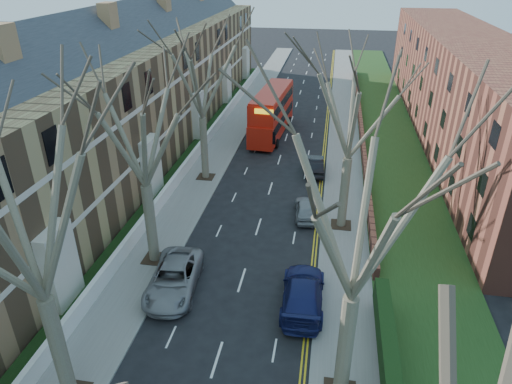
% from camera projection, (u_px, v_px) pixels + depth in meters
% --- Properties ---
extents(pavement_left, '(3.00, 102.00, 0.12)m').
position_uv_depth(pavement_left, '(230.00, 133.00, 48.55)').
color(pavement_left, slate).
rests_on(pavement_left, ground).
extents(pavement_right, '(3.00, 102.00, 0.12)m').
position_uv_depth(pavement_right, '(344.00, 140.00, 46.77)').
color(pavement_right, slate).
rests_on(pavement_right, ground).
extents(terrace_left, '(9.70, 78.00, 13.60)m').
position_uv_depth(terrace_left, '(124.00, 101.00, 40.16)').
color(terrace_left, '#886545').
rests_on(terrace_left, ground).
extents(flats_right, '(13.97, 54.00, 10.00)m').
position_uv_depth(flats_right, '(463.00, 87.00, 46.30)').
color(flats_right, brown).
rests_on(flats_right, ground).
extents(front_wall_left, '(0.30, 78.00, 1.00)m').
position_uv_depth(front_wall_left, '(194.00, 156.00, 41.53)').
color(front_wall_left, white).
rests_on(front_wall_left, ground).
extents(grass_verge_right, '(6.00, 102.00, 0.06)m').
position_uv_depth(grass_verge_right, '(390.00, 142.00, 46.06)').
color(grass_verge_right, '#1F3D16').
rests_on(grass_verge_right, ground).
extents(tree_left_mid, '(10.50, 10.50, 14.71)m').
position_uv_depth(tree_left_mid, '(18.00, 201.00, 15.25)').
color(tree_left_mid, brown).
rests_on(tree_left_mid, ground).
extents(tree_left_far, '(10.15, 10.15, 14.22)m').
position_uv_depth(tree_left_far, '(137.00, 118.00, 24.15)').
color(tree_left_far, brown).
rests_on(tree_left_far, ground).
extents(tree_left_dist, '(10.50, 10.50, 14.71)m').
position_uv_depth(tree_left_dist, '(200.00, 64.00, 34.50)').
color(tree_left_dist, brown).
rests_on(tree_left_dist, ground).
extents(tree_right_mid, '(10.50, 10.50, 14.71)m').
position_uv_depth(tree_right_mid, '(363.00, 201.00, 15.31)').
color(tree_right_mid, brown).
rests_on(tree_right_mid, ground).
extents(tree_right_far, '(10.15, 10.15, 14.22)m').
position_uv_depth(tree_right_far, '(354.00, 97.00, 27.70)').
color(tree_right_far, brown).
rests_on(tree_right_far, ground).
extents(double_decker_bus, '(3.42, 11.27, 4.64)m').
position_uv_depth(double_decker_bus, '(272.00, 114.00, 47.30)').
color(double_decker_bus, '#B81A0D').
rests_on(double_decker_bus, ground).
extents(car_left_far, '(3.07, 5.80, 1.55)m').
position_uv_depth(car_left_far, '(174.00, 278.00, 25.58)').
color(car_left_far, gray).
rests_on(car_left_far, ground).
extents(car_right_near, '(2.39, 5.57, 1.60)m').
position_uv_depth(car_right_near, '(303.00, 293.00, 24.43)').
color(car_right_near, navy).
rests_on(car_right_near, ground).
extents(car_right_mid, '(1.96, 3.98, 1.30)m').
position_uv_depth(car_right_mid, '(306.00, 209.00, 32.88)').
color(car_right_mid, gray).
rests_on(car_right_mid, ground).
extents(car_right_far, '(1.76, 4.39, 1.42)m').
position_uv_depth(car_right_far, '(315.00, 165.00, 39.57)').
color(car_right_far, black).
rests_on(car_right_far, ground).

